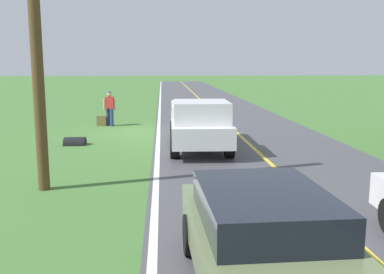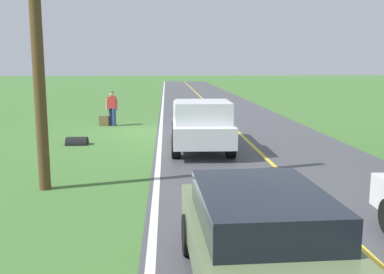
{
  "view_description": "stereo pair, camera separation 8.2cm",
  "coord_description": "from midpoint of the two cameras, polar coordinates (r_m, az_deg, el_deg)",
  "views": [
    {
      "loc": [
        -1.04,
        19.78,
        3.05
      ],
      "look_at": [
        -1.66,
        10.74,
        1.53
      ],
      "focal_mm": 40.76,
      "sensor_mm": 36.0,
      "label": 1
    },
    {
      "loc": [
        -1.13,
        19.78,
        3.05
      ],
      "look_at": [
        -1.66,
        10.74,
        1.53
      ],
      "focal_mm": 40.76,
      "sensor_mm": 36.0,
      "label": 2
    }
  ],
  "objects": [
    {
      "name": "pickup_truck_passing",
      "position": [
        15.65,
        1.33,
        1.85
      ],
      "size": [
        2.18,
        5.44,
        1.82
      ],
      "color": "silver",
      "rests_on": "ground"
    },
    {
      "name": "suitcase_carried",
      "position": [
        22.26,
        -11.34,
        2.1
      ],
      "size": [
        0.47,
        0.23,
        0.51
      ],
      "primitive_type": "cube",
      "rotation": [
        0.0,
        0.0,
        1.51
      ],
      "color": "brown",
      "rests_on": "ground"
    },
    {
      "name": "lane_edge_line",
      "position": [
        20.01,
        -4.0,
        0.72
      ],
      "size": [
        0.16,
        117.6,
        0.0
      ],
      "primitive_type": "cube",
      "color": "silver",
      "rests_on": "ground"
    },
    {
      "name": "lane_centre_line",
      "position": [
        20.28,
        6.0,
        0.81
      ],
      "size": [
        0.14,
        117.6,
        0.0
      ],
      "primitive_type": "cube",
      "color": "gold",
      "rests_on": "ground"
    },
    {
      "name": "sedan_ahead_same_lane",
      "position": [
        5.96,
        9.68,
        -13.3
      ],
      "size": [
        2.04,
        4.46,
        1.41
      ],
      "color": "#66754C",
      "rests_on": "ground"
    },
    {
      "name": "road_surface",
      "position": [
        20.28,
        6.0,
        0.8
      ],
      "size": [
        7.41,
        120.0,
        0.0
      ],
      "primitive_type": "cube",
      "color": "#47474C",
      "rests_on": "ground"
    },
    {
      "name": "ground_plane",
      "position": [
        20.04,
        -6.47,
        0.69
      ],
      "size": [
        200.0,
        200.0,
        0.0
      ],
      "primitive_type": "plane",
      "color": "#427033"
    },
    {
      "name": "drainage_culvert",
      "position": [
        17.3,
        -14.67,
        -0.97
      ],
      "size": [
        0.8,
        0.6,
        0.6
      ],
      "primitive_type": "cylinder",
      "rotation": [
        0.0,
        1.57,
        0.0
      ],
      "color": "black",
      "rests_on": "ground"
    },
    {
      "name": "utility_pole_roadside",
      "position": [
        11.1,
        -19.67,
        15.87
      ],
      "size": [
        0.28,
        0.28,
        8.77
      ],
      "primitive_type": "cylinder",
      "color": "brown",
      "rests_on": "ground"
    },
    {
      "name": "hitchhiker_walking",
      "position": [
        22.18,
        -10.29,
        3.99
      ],
      "size": [
        0.62,
        0.53,
        1.75
      ],
      "color": "navy",
      "rests_on": "ground"
    }
  ]
}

